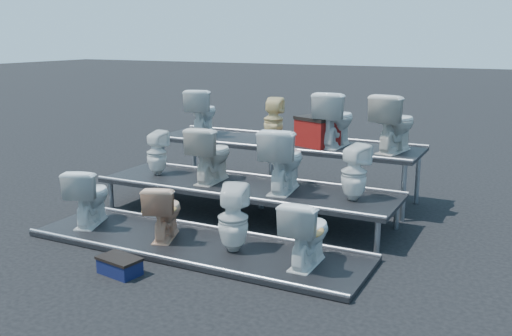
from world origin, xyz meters
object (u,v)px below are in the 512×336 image
at_px(toilet_3, 307,232).
at_px(toilet_10, 335,119).
at_px(toilet_0, 89,196).
at_px(toilet_1, 164,211).
at_px(toilet_6, 283,159).
at_px(toilet_5, 211,154).
at_px(toilet_11, 394,123).
at_px(toilet_4, 157,153).
at_px(red_crate, 317,133).
at_px(toilet_2, 233,218).
at_px(toilet_7, 354,172).
at_px(toilet_9, 274,120).
at_px(toilet_8, 202,112).
at_px(step_stool, 120,267).

xyz_separation_m(toilet_3, toilet_10, (-0.60, 2.60, 0.84)).
height_order(toilet_0, toilet_10, toilet_10).
distance_m(toilet_1, toilet_6, 1.71).
xyz_separation_m(toilet_5, toilet_11, (2.25, 1.30, 0.42)).
height_order(toilet_4, toilet_11, toilet_11).
bearing_deg(red_crate, toilet_11, 27.14).
relative_size(toilet_0, toilet_3, 1.03).
distance_m(toilet_0, toilet_6, 2.58).
relative_size(toilet_2, red_crate, 1.42).
bearing_deg(toilet_7, toilet_6, 23.01).
bearing_deg(toilet_6, toilet_3, 116.16).
bearing_deg(toilet_6, toilet_5, -7.31).
relative_size(toilet_3, toilet_6, 0.86).
bearing_deg(red_crate, toilet_1, -89.54).
relative_size(toilet_6, toilet_11, 1.04).
bearing_deg(toilet_9, toilet_8, -11.62).
relative_size(toilet_7, toilet_10, 0.86).
distance_m(toilet_6, step_stool, 2.59).
height_order(toilet_5, step_stool, toilet_5).
height_order(toilet_1, red_crate, red_crate).
distance_m(red_crate, step_stool, 3.75).
bearing_deg(toilet_4, toilet_11, -154.20).
height_order(toilet_6, step_stool, toilet_6).
xyz_separation_m(toilet_0, toilet_5, (1.07, 1.30, 0.42)).
height_order(toilet_11, step_stool, toilet_11).
height_order(toilet_0, toilet_2, toilet_2).
relative_size(toilet_2, toilet_4, 1.19).
relative_size(toilet_4, toilet_8, 0.85).
distance_m(toilet_4, toilet_11, 3.47).
bearing_deg(toilet_3, toilet_8, -41.97).
distance_m(toilet_1, step_stool, 1.06).
height_order(toilet_6, toilet_11, toilet_11).
distance_m(toilet_7, step_stool, 3.04).
bearing_deg(toilet_1, toilet_0, -20.19).
distance_m(toilet_0, toilet_9, 3.07).
bearing_deg(toilet_1, toilet_7, -166.71).
distance_m(toilet_8, toilet_9, 1.31).
xyz_separation_m(toilet_2, toilet_7, (1.01, 1.30, 0.37)).
height_order(toilet_1, toilet_4, toilet_4).
distance_m(toilet_2, toilet_6, 1.37).
distance_m(toilet_5, toilet_8, 1.65).
bearing_deg(toilet_7, step_stool, 74.50).
height_order(toilet_9, step_stool, toilet_9).
bearing_deg(toilet_6, red_crate, -98.13).
xyz_separation_m(toilet_5, red_crate, (1.13, 1.21, 0.20)).
distance_m(toilet_3, toilet_8, 3.99).
bearing_deg(toilet_4, toilet_0, 87.37).
relative_size(toilet_3, toilet_11, 0.89).
xyz_separation_m(toilet_1, toilet_3, (1.86, 0.00, 0.03)).
relative_size(toilet_11, red_crate, 1.51).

